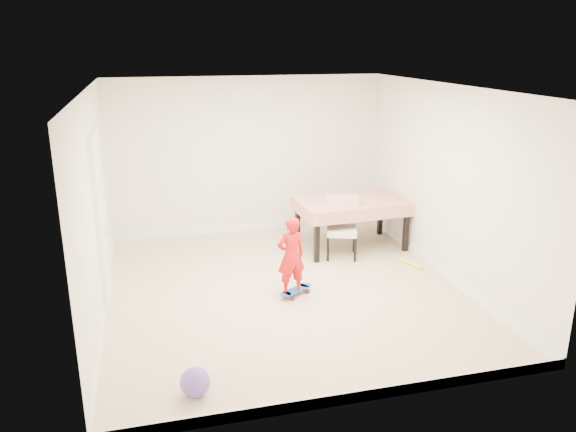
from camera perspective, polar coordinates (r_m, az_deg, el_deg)
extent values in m
plane|color=#C8B58B|center=(7.42, -0.37, -7.52)|extent=(5.00, 5.00, 0.00)
cube|color=silver|center=(6.76, -0.41, 12.74)|extent=(4.50, 5.00, 0.04)
cube|color=silver|center=(9.34, -4.09, 6.05)|extent=(4.50, 0.04, 2.60)
cube|color=silver|center=(4.74, 6.93, -5.41)|extent=(4.50, 0.04, 2.60)
cube|color=silver|center=(6.81, -18.91, 0.88)|extent=(0.04, 5.00, 2.60)
cube|color=silver|center=(7.81, 15.73, 3.19)|extent=(0.04, 5.00, 2.60)
cube|color=white|center=(7.18, -18.48, -0.57)|extent=(0.11, 0.94, 2.11)
cube|color=white|center=(9.67, -3.95, -1.16)|extent=(4.50, 0.02, 0.12)
cube|color=white|center=(5.33, 6.47, -17.84)|extent=(4.50, 0.02, 0.12)
cube|color=white|center=(7.24, -18.03, -8.58)|extent=(0.02, 5.00, 0.12)
cube|color=white|center=(8.19, 15.09, -5.25)|extent=(0.02, 5.00, 0.12)
imported|color=red|center=(7.06, 0.31, -4.34)|extent=(0.41, 0.31, 1.03)
sphere|color=#6849B0|center=(5.41, -9.42, -16.33)|extent=(0.28, 0.28, 0.28)
cylinder|color=#FFFA1A|center=(8.38, 12.47, -4.75)|extent=(0.18, 0.40, 0.06)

